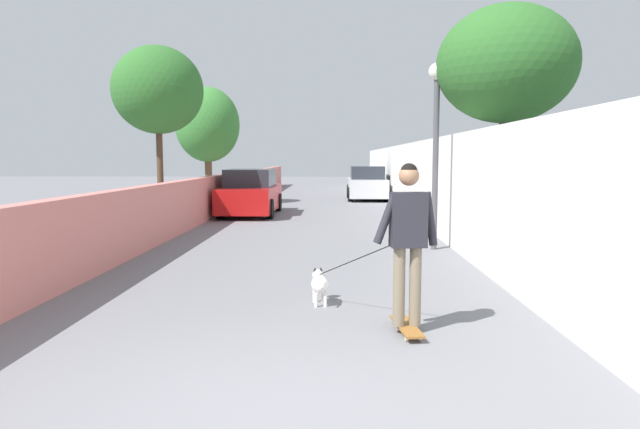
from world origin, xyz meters
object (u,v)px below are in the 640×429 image
Objects in this scene: person_skateboarder at (408,231)px; car_far at (367,184)px; skateboard at (407,327)px; dog at (320,283)px; tree_left_mid at (208,125)px; car_near at (251,194)px; lamp_post at (436,121)px; tree_right_far at (506,65)px; tree_left_near at (158,90)px.

person_skateboarder is 0.45× the size of car_far.
skateboard is 0.55× the size of dog.
car_far reaches higher than dog.
tree_left_mid is at bearing 19.53° from person_skateboarder.
car_near is at bearing 148.50° from car_far.
tree_left_mid reaches higher than dog.
lamp_post is 8.87m from car_near.
person_skateboarder is at bearing 167.16° from lamp_post.
tree_right_far is 6.01× the size of skateboard.
skateboard is 13.31m from car_near.
car_near is (12.79, 3.64, -0.41)m from person_skateboarder.
tree_right_far is 1.26× the size of car_far.
tree_left_near reaches higher than car_far.
skateboard is 0.19× the size of car_near.
tree_left_near is at bearing 29.27° from skateboard.
tree_left_mid is 0.97× the size of tree_right_far.
tree_left_mid is 1.22× the size of car_far.
tree_left_mid is at bearing 32.98° from lamp_post.
tree_left_near reaches higher than person_skateboarder.
skateboard is at bearing -150.73° from tree_left_near.
person_skateboarder is at bearing -160.47° from tree_left_mid.
tree_left_near is 6.43× the size of skateboard.
tree_left_mid is at bearing 36.82° from tree_right_far.
skateboard is (-16.92, -6.00, -3.19)m from tree_left_mid.
dog is at bearing -152.16° from tree_left_near.
person_skateboarder is (-5.42, 2.61, -2.62)m from tree_right_far.
car_near is (1.87, -2.48, -3.22)m from tree_left_near.
tree_left_mid reaches higher than car_far.
tree_left_near reaches higher than car_near.
dog is 0.36× the size of car_near.
tree_right_far is 3.28× the size of dog.
skateboard is 0.46× the size of person_skateboarder.
tree_left_near is 1.37× the size of lamp_post.
tree_left_mid is at bearing 17.70° from dog.
person_skateboarder is 0.42× the size of car_near.
lamp_post is at bearing -147.02° from tree_left_mid.
skateboard is (-5.42, 2.61, -3.68)m from tree_right_far.
tree_left_mid reaches higher than skateboard.
tree_right_far is at bearing -40.38° from dog.
lamp_post is 0.91× the size of car_near.
tree_left_near is at bearing 54.73° from lamp_post.
dog is at bearing 174.86° from car_far.
dog is 18.74m from car_far.
person_skateboarder is 13.30m from car_near.
car_far is at bearing -31.50° from car_near.
car_near is at bearing 15.88° from skateboard.
skateboard is at bearing 167.16° from lamp_post.
tree_left_near reaches higher than skateboard.
tree_left_mid is 14.37m from tree_right_far.
tree_left_near is 10.32m from tree_right_far.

